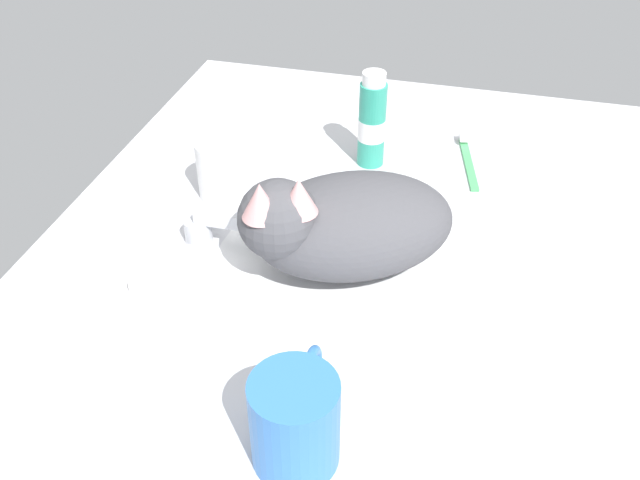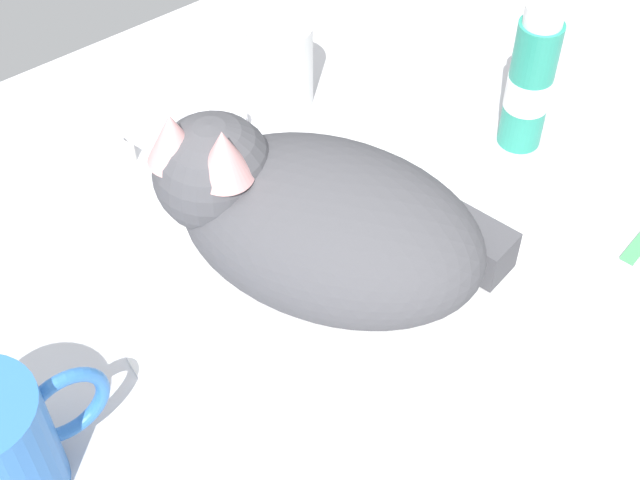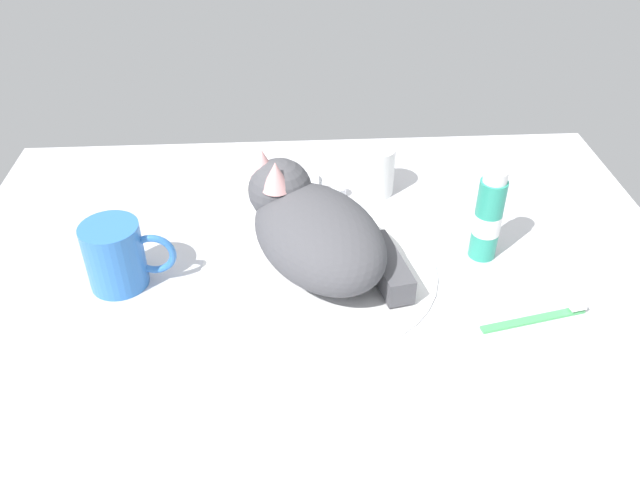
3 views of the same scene
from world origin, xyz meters
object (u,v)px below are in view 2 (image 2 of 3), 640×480
Objects in this scene: soap_bar at (90,164)px; rinse_cup at (280,63)px; cat at (311,216)px; faucet at (201,139)px; toothpaste_bottle at (530,82)px.

rinse_cup is at bearing -1.60° from soap_bar.
cat is 22.88cm from soap_bar.
toothpaste_bottle is at bearing -33.08° from faucet.
toothpaste_bottle reaches higher than rinse_cup.
soap_bar is at bearing 178.40° from rinse_cup.
cat is 25.64cm from toothpaste_bottle.
toothpaste_bottle is at bearing 2.60° from cat.
rinse_cup reaches higher than faucet.
cat is at bearing -177.40° from toothpaste_bottle.
cat reaches higher than faucet.
faucet is 0.41× the size of cat.
soap_bar is 0.43× the size of toothpaste_bottle.
cat is at bearing -120.23° from rinse_cup.
soap_bar is at bearing 113.13° from cat.
cat is at bearing -66.87° from soap_bar.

